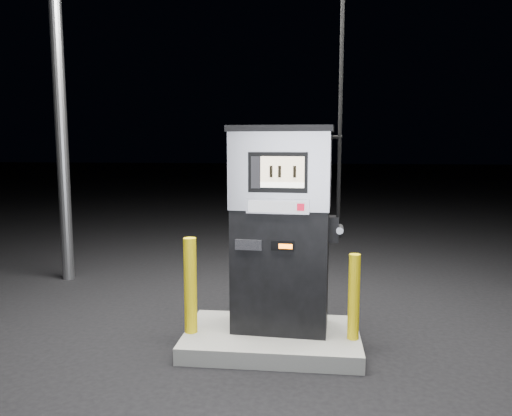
# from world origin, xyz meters

# --- Properties ---
(ground) EXTENTS (80.00, 80.00, 0.00)m
(ground) POSITION_xyz_m (0.00, 0.00, 0.00)
(ground) COLOR black
(ground) RESTS_ON ground
(pump_island) EXTENTS (1.60, 1.00, 0.15)m
(pump_island) POSITION_xyz_m (0.00, 0.00, 0.07)
(pump_island) COLOR slate
(pump_island) RESTS_ON ground
(fuel_dispenser) EXTENTS (1.05, 0.61, 3.90)m
(fuel_dispenser) POSITION_xyz_m (0.07, 0.10, 1.12)
(fuel_dispenser) COLOR black
(fuel_dispenser) RESTS_ON pump_island
(bollard_left) EXTENTS (0.12, 0.12, 0.88)m
(bollard_left) POSITION_xyz_m (-0.74, -0.10, 0.59)
(bollard_left) COLOR yellow
(bollard_left) RESTS_ON pump_island
(bollard_right) EXTENTS (0.12, 0.12, 0.77)m
(bollard_right) POSITION_xyz_m (0.73, -0.10, 0.53)
(bollard_right) COLOR yellow
(bollard_right) RESTS_ON pump_island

